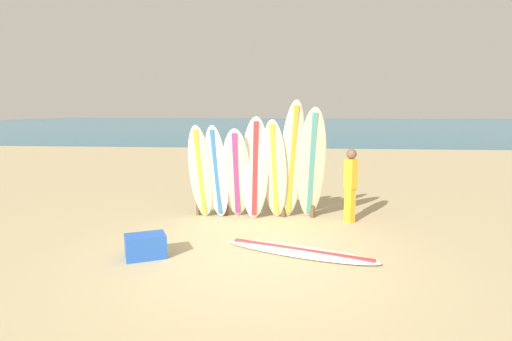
% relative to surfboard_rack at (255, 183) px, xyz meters
% --- Properties ---
extents(ground_plane, '(120.00, 120.00, 0.00)m').
position_rel_surfboard_rack_xyz_m(ground_plane, '(0.27, -2.61, -0.71)').
color(ground_plane, tan).
extents(ocean_water, '(120.00, 80.00, 0.01)m').
position_rel_surfboard_rack_xyz_m(ocean_water, '(0.27, 55.39, -0.71)').
color(ocean_water, '#196B93').
rests_on(ocean_water, ground).
extents(surfboard_rack, '(2.55, 0.09, 1.20)m').
position_rel_surfboard_rack_xyz_m(surfboard_rack, '(0.00, 0.00, 0.00)').
color(surfboard_rack, brown).
rests_on(surfboard_rack, ground).
extents(surfboard_leaning_far_left, '(0.55, 0.63, 1.97)m').
position_rel_surfboard_rack_xyz_m(surfboard_leaning_far_left, '(-1.08, -0.34, 0.27)').
color(surfboard_leaning_far_left, beige).
rests_on(surfboard_leaning_far_left, ground).
extents(surfboard_leaning_left, '(0.55, 0.64, 1.97)m').
position_rel_surfboard_rack_xyz_m(surfboard_leaning_left, '(-0.75, -0.34, 0.27)').
color(surfboard_leaning_left, white).
rests_on(surfboard_leaning_left, ground).
extents(surfboard_leaning_center_left, '(0.63, 1.02, 1.93)m').
position_rel_surfboard_rack_xyz_m(surfboard_leaning_center_left, '(-0.34, -0.40, 0.25)').
color(surfboard_leaning_center_left, white).
rests_on(surfboard_leaning_center_left, ground).
extents(surfboard_leaning_center, '(0.65, 0.68, 2.14)m').
position_rel_surfboard_rack_xyz_m(surfboard_leaning_center, '(0.04, -0.43, 0.36)').
color(surfboard_leaning_center, white).
rests_on(surfboard_leaning_center, ground).
extents(surfboard_leaning_center_right, '(0.57, 0.84, 2.09)m').
position_rel_surfboard_rack_xyz_m(surfboard_leaning_center_right, '(0.44, -0.35, 0.33)').
color(surfboard_leaning_center_right, beige).
rests_on(surfboard_leaning_center_right, ground).
extents(surfboard_leaning_right, '(0.65, 0.97, 2.46)m').
position_rel_surfboard_rack_xyz_m(surfboard_leaning_right, '(0.78, -0.34, 0.51)').
color(surfboard_leaning_right, silver).
rests_on(surfboard_leaning_right, ground).
extents(surfboard_leaning_far_right, '(0.60, 1.13, 2.32)m').
position_rel_surfboard_rack_xyz_m(surfboard_leaning_far_right, '(1.17, -0.43, 0.45)').
color(surfboard_leaning_far_right, beige).
rests_on(surfboard_leaning_far_right, ground).
extents(surfboard_lying_on_sand, '(2.55, 1.37, 0.08)m').
position_rel_surfboard_rack_xyz_m(surfboard_lying_on_sand, '(0.93, -2.20, -0.68)').
color(surfboard_lying_on_sand, white).
rests_on(surfboard_lying_on_sand, ground).
extents(beachgoer_standing, '(0.26, 0.28, 1.49)m').
position_rel_surfboard_rack_xyz_m(beachgoer_standing, '(1.95, -0.28, 0.11)').
color(beachgoer_standing, gold).
rests_on(beachgoer_standing, ground).
extents(small_boat_offshore, '(1.23, 2.84, 0.71)m').
position_rel_surfboard_rack_xyz_m(small_boat_offshore, '(-2.35, 26.74, -0.46)').
color(small_boat_offshore, '#B22D28').
rests_on(small_boat_offshore, ocean_water).
extents(cooler_box, '(0.72, 0.63, 0.36)m').
position_rel_surfboard_rack_xyz_m(cooler_box, '(-1.45, -2.58, -0.53)').
color(cooler_box, blue).
rests_on(cooler_box, ground).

